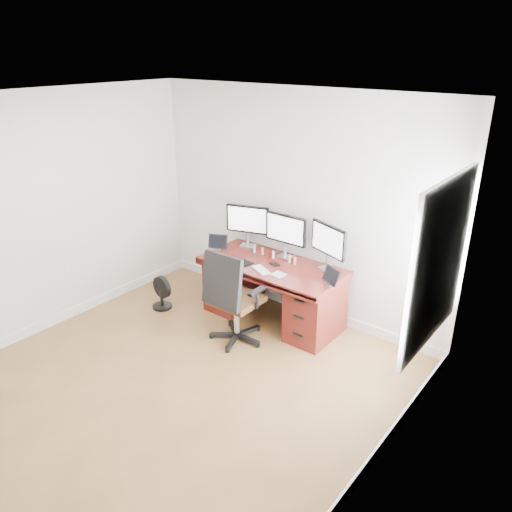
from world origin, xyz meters
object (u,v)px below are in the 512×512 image
Objects in this scene: office_chair at (234,312)px; monitor_center at (286,231)px; keyboard at (261,270)px; floor_fan at (161,293)px; desk at (273,290)px.

monitor_center is at bearing 85.25° from office_chair.
monitor_center is (0.06, 0.90, 0.72)m from office_chair.
monitor_center is at bearing 116.67° from keyboard.
floor_fan is 1.46m from keyboard.
office_chair is 2.60× the size of floor_fan.
floor_fan is at bearing -138.89° from keyboard.
keyboard reaches higher than floor_fan.
office_chair reaches higher than desk.
office_chair is 4.19× the size of keyboard.
office_chair is at bearing 3.23° from floor_fan.
keyboard reaches higher than desk.
keyboard is (1.30, 0.38, 0.55)m from floor_fan.
monitor_center is 2.08× the size of keyboard.
keyboard is (0.07, 0.40, 0.39)m from office_chair.
floor_fan is at bearing -145.59° from monitor_center.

